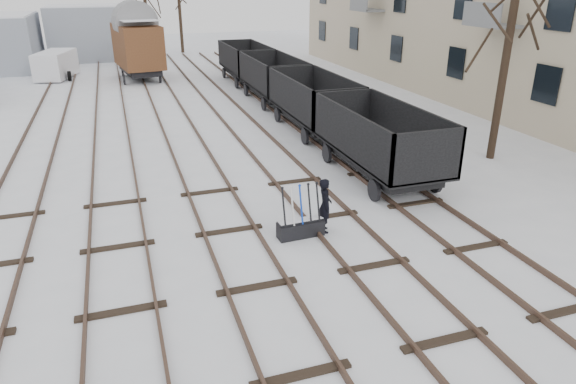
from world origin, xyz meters
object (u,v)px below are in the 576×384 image
worker (325,205)px  freight_wagon_a (378,151)px  box_van_wagon (137,45)px  panel_van (56,64)px  ground_frame (301,227)px

worker → freight_wagon_a: size_ratio=0.26×
freight_wagon_a → box_van_wagon: size_ratio=1.08×
worker → box_van_wagon: bearing=20.8°
panel_van → box_van_wagon: bearing=-7.3°
box_van_wagon → panel_van: (-5.59, 2.24, -1.40)m
ground_frame → freight_wagon_a: (4.18, 3.54, 0.68)m
ground_frame → freight_wagon_a: size_ratio=0.24×
ground_frame → box_van_wagon: 26.25m
freight_wagon_a → ground_frame: bearing=-139.8°
freight_wagon_a → panel_van: bearing=116.6°
box_van_wagon → panel_van: 6.18m
freight_wagon_a → panel_van: size_ratio=1.34×
box_van_wagon → ground_frame: bearing=-92.3°
freight_wagon_a → box_van_wagon: (-6.81, 22.50, 1.42)m
ground_frame → worker: worker is taller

